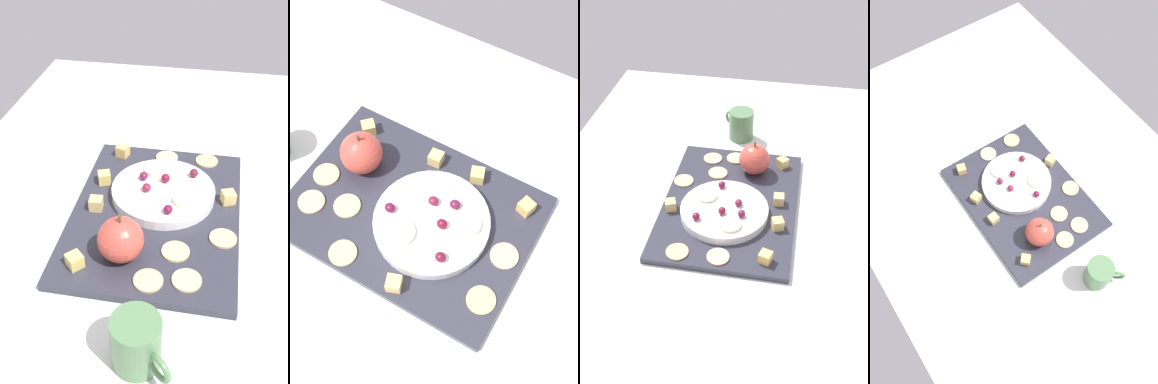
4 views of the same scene
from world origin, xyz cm
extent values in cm
cube|color=silver|center=(0.00, 0.00, 1.92)|extent=(129.28, 87.73, 3.84)
cube|color=#2E2F3B|center=(2.90, -1.39, 4.53)|extent=(39.75, 29.00, 1.38)
cylinder|color=white|center=(-1.32, -0.81, 6.15)|extent=(18.79, 18.79, 1.86)
sphere|color=#CA483B|center=(14.87, -5.03, 8.83)|extent=(7.22, 7.22, 7.22)
cylinder|color=brown|center=(14.87, -5.03, 13.04)|extent=(0.50, 0.50, 1.20)
cube|color=#EBCF6E|center=(-3.51, -12.41, 6.35)|extent=(2.90, 2.90, 2.26)
cube|color=#F2C268|center=(-13.25, -10.99, 6.35)|extent=(2.83, 2.83, 2.26)
cube|color=#E3C475|center=(4.30, -11.91, 6.35)|extent=(2.43, 2.43, 2.26)
cube|color=#E2CE6C|center=(18.11, -11.51, 6.35)|extent=(3.19, 3.19, 2.26)
cube|color=#E6C374|center=(-1.68, 10.94, 6.35)|extent=(2.91, 2.91, 2.26)
cylinder|color=#E1B98A|center=(-13.89, -1.83, 5.42)|extent=(4.48, 4.48, 0.40)
cylinder|color=#D9BE81|center=(8.20, 10.50, 5.42)|extent=(4.48, 4.48, 0.40)
cylinder|color=#E3C585|center=(12.53, 3.23, 5.42)|extent=(4.48, 4.48, 0.40)
cylinder|color=#E5BD7A|center=(-14.05, 6.32, 5.42)|extent=(4.48, 4.48, 0.40)
cylinder|color=#DEB686|center=(19.18, -0.01, 5.42)|extent=(4.48, 4.48, 0.40)
cylinder|color=#E0B588|center=(18.11, 5.59, 5.42)|extent=(4.48, 4.48, 0.40)
ellipsoid|color=maroon|center=(5.36, 0.97, 7.83)|extent=(1.78, 1.60, 1.50)
ellipsoid|color=maroon|center=(-5.88, 4.29, 7.87)|extent=(1.78, 1.60, 1.58)
ellipsoid|color=maroon|center=(-3.34, -4.80, 7.84)|extent=(1.78, 1.60, 1.52)
ellipsoid|color=maroon|center=(0.11, -3.64, 7.80)|extent=(1.78, 1.60, 1.45)
ellipsoid|color=maroon|center=(-3.30, -0.67, 7.91)|extent=(1.78, 1.60, 1.66)
cylinder|color=beige|center=(1.71, 3.60, 7.38)|extent=(4.68, 4.68, 0.60)
cylinder|color=beige|center=(-6.51, -2.88, 7.38)|extent=(4.68, 4.68, 0.60)
cylinder|color=#547D50|center=(31.10, 0.55, 7.77)|extent=(6.44, 6.44, 7.86)
torus|color=#547D50|center=(34.02, 3.87, 7.77)|extent=(3.24, 3.53, 4.00)
camera|label=1|loc=(62.03, 7.19, 55.83)|focal=41.47mm
camera|label=2|loc=(-20.26, 30.82, 77.85)|focal=46.93mm
camera|label=3|loc=(-77.51, -14.60, 75.24)|focal=45.48mm
camera|label=4|loc=(44.41, -33.12, 103.46)|focal=38.63mm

